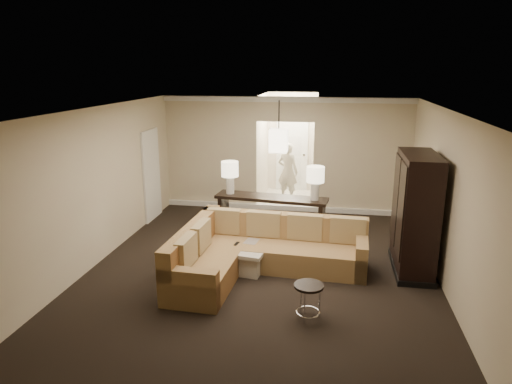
% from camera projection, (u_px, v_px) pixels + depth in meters
% --- Properties ---
extents(ground, '(8.00, 8.00, 0.00)m').
position_uv_depth(ground, '(258.00, 279.00, 7.71)').
color(ground, black).
rests_on(ground, ground).
extents(wall_back, '(6.00, 0.04, 2.80)m').
position_uv_depth(wall_back, '(285.00, 155.00, 11.14)').
color(wall_back, beige).
rests_on(wall_back, ground).
extents(wall_front, '(6.00, 0.04, 2.80)m').
position_uv_depth(wall_front, '(174.00, 343.00, 3.53)').
color(wall_front, beige).
rests_on(wall_front, ground).
extents(wall_left, '(0.04, 8.00, 2.80)m').
position_uv_depth(wall_left, '(86.00, 192.00, 7.82)').
color(wall_left, beige).
rests_on(wall_left, ground).
extents(wall_right, '(0.04, 8.00, 2.80)m').
position_uv_depth(wall_right, '(455.00, 209.00, 6.85)').
color(wall_right, beige).
rests_on(wall_right, ground).
extents(ceiling, '(6.00, 8.00, 0.02)m').
position_uv_depth(ceiling, '(258.00, 112.00, 6.97)').
color(ceiling, silver).
rests_on(ceiling, wall_back).
extents(crown_molding, '(6.00, 0.10, 0.12)m').
position_uv_depth(crown_molding, '(285.00, 100.00, 10.74)').
color(crown_molding, silver).
rests_on(crown_molding, wall_back).
extents(baseboard, '(6.00, 0.10, 0.12)m').
position_uv_depth(baseboard, '(284.00, 208.00, 11.45)').
color(baseboard, silver).
rests_on(baseboard, ground).
extents(side_door, '(0.05, 0.90, 2.10)m').
position_uv_depth(side_door, '(152.00, 175.00, 10.57)').
color(side_door, white).
rests_on(side_door, ground).
extents(foyer, '(1.44, 2.02, 2.80)m').
position_uv_depth(foyer, '(290.00, 149.00, 12.44)').
color(foyer, beige).
rests_on(foyer, ground).
extents(sectional_sofa, '(3.15, 2.47, 0.91)m').
position_uv_depth(sectional_sofa, '(256.00, 252.00, 7.90)').
color(sectional_sofa, brown).
rests_on(sectional_sofa, ground).
extents(coffee_table, '(1.19, 1.19, 0.44)m').
position_uv_depth(coffee_table, '(240.00, 254.00, 8.20)').
color(coffee_table, beige).
rests_on(coffee_table, ground).
extents(console_table, '(2.36, 0.78, 0.89)m').
position_uv_depth(console_table, '(271.00, 213.00, 9.48)').
color(console_table, black).
rests_on(console_table, ground).
extents(armoire, '(0.62, 1.45, 2.08)m').
position_uv_depth(armoire, '(415.00, 216.00, 7.83)').
color(armoire, black).
rests_on(armoire, ground).
extents(drink_table, '(0.42, 0.42, 0.52)m').
position_uv_depth(drink_table, '(309.00, 294.00, 6.42)').
color(drink_table, black).
rests_on(drink_table, ground).
extents(table_lamp_left, '(0.36, 0.36, 0.68)m').
position_uv_depth(table_lamp_left, '(230.00, 172.00, 9.50)').
color(table_lamp_left, silver).
rests_on(table_lamp_left, console_table).
extents(table_lamp_right, '(0.36, 0.36, 0.68)m').
position_uv_depth(table_lamp_right, '(315.00, 178.00, 9.02)').
color(table_lamp_right, silver).
rests_on(table_lamp_right, console_table).
extents(pendant_light, '(0.38, 0.38, 1.09)m').
position_uv_depth(pendant_light, '(279.00, 140.00, 9.76)').
color(pendant_light, black).
rests_on(pendant_light, ceiling).
extents(person, '(0.73, 0.61, 1.74)m').
position_uv_depth(person, '(288.00, 169.00, 12.09)').
color(person, beige).
rests_on(person, ground).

